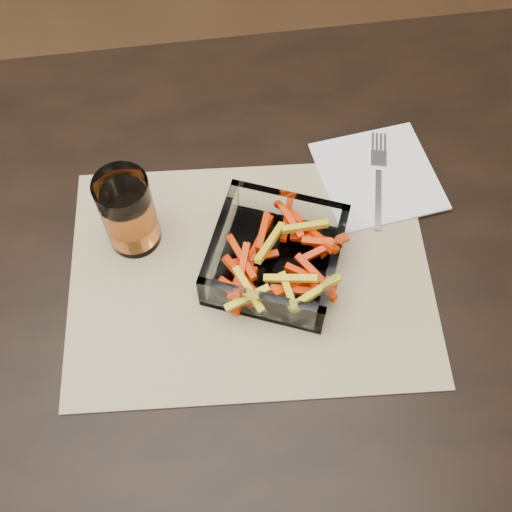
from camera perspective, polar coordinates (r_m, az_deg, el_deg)
The scene contains 6 objects.
dining_table at distance 0.88m, azimuth -9.93°, elevation -7.01°, with size 1.60×0.90×0.75m.
placemat at distance 0.81m, azimuth -0.51°, elevation -1.57°, with size 0.45×0.33×0.00m, color tan.
glass_bowl at distance 0.79m, azimuth 1.73°, elevation -0.08°, with size 0.20×0.20×0.06m.
tumbler at distance 0.80m, azimuth -11.25°, elevation 3.69°, with size 0.07×0.07×0.12m.
napkin at distance 0.90m, azimuth 10.78°, elevation 7.01°, with size 0.15×0.15×0.00m, color white.
fork at distance 0.89m, azimuth 10.82°, elevation 7.02°, with size 0.05×0.16×0.00m.
Camera 1 is at (0.10, -0.34, 1.47)m, focal length 45.00 mm.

